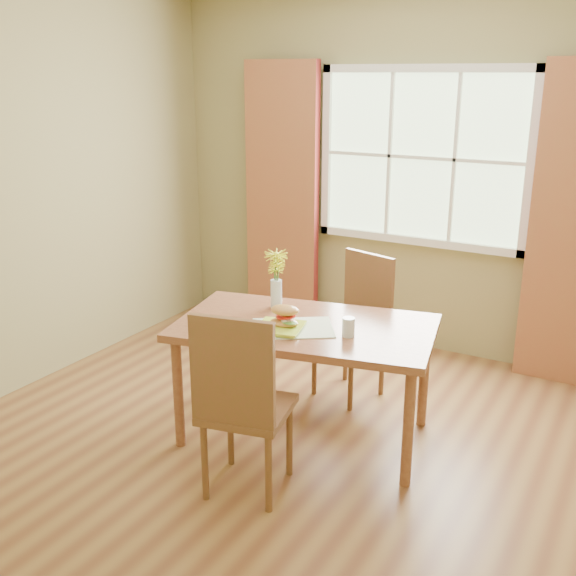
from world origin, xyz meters
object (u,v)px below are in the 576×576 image
(chair_far, at_px, (358,319))
(croissant_sandwich, at_px, (285,316))
(dining_table, at_px, (305,336))
(flower_vase, at_px, (276,272))
(water_glass, at_px, (348,327))
(chair_near, at_px, (241,399))

(chair_far, xyz_separation_m, croissant_sandwich, (-0.08, -0.83, 0.27))
(dining_table, relative_size, flower_vase, 4.42)
(water_glass, xyz_separation_m, flower_vase, (-0.58, 0.21, 0.18))
(chair_near, height_order, water_glass, chair_near)
(dining_table, distance_m, chair_near, 0.71)
(chair_far, distance_m, croissant_sandwich, 0.88)
(dining_table, height_order, water_glass, water_glass)
(croissant_sandwich, distance_m, water_glass, 0.37)
(croissant_sandwich, height_order, water_glass, croissant_sandwich)
(croissant_sandwich, bearing_deg, flower_vase, 117.28)
(chair_near, relative_size, water_glass, 9.56)
(chair_far, bearing_deg, chair_near, -74.19)
(chair_near, relative_size, chair_far, 1.06)
(chair_near, bearing_deg, flower_vase, 97.42)
(chair_far, relative_size, croissant_sandwich, 5.15)
(water_glass, bearing_deg, flower_vase, 160.17)
(chair_near, relative_size, flower_vase, 2.80)
(flower_vase, bearing_deg, chair_far, 59.65)
(dining_table, bearing_deg, water_glass, -20.72)
(water_glass, bearing_deg, chair_near, -112.60)
(flower_vase, bearing_deg, dining_table, -29.65)
(flower_vase, bearing_deg, chair_near, -70.50)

